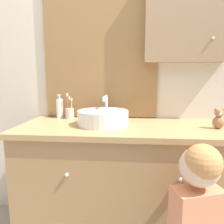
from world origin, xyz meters
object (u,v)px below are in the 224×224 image
object	(u,v)px
child_figure	(196,218)
soap_dispenser	(60,108)
toothbrush_holder	(70,113)
sink_basin	(103,117)
teddy_bear	(219,119)

from	to	relation	value
child_figure	soap_dispenser	bearing A→B (deg)	139.70
toothbrush_holder	soap_dispenser	bearing A→B (deg)	170.98
sink_basin	child_figure	bearing A→B (deg)	-46.56
sink_basin	toothbrush_holder	world-z (taller)	toothbrush_holder
soap_dispenser	child_figure	size ratio (longest dim) A/B	0.22
sink_basin	teddy_bear	bearing A→B (deg)	-3.77
sink_basin	teddy_bear	xyz separation A→B (m)	(0.75, -0.05, 0.01)
soap_dispenser	sink_basin	bearing A→B (deg)	-29.94
soap_dispenser	teddy_bear	xyz separation A→B (m)	(1.13, -0.27, -0.02)
soap_dispenser	child_figure	world-z (taller)	soap_dispenser
teddy_bear	child_figure	bearing A→B (deg)	-117.65
sink_basin	soap_dispenser	xyz separation A→B (m)	(-0.38, 0.22, 0.03)
soap_dispenser	teddy_bear	world-z (taller)	soap_dispenser
toothbrush_holder	soap_dispenser	size ratio (longest dim) A/B	1.04
sink_basin	toothbrush_holder	size ratio (longest dim) A/B	2.00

